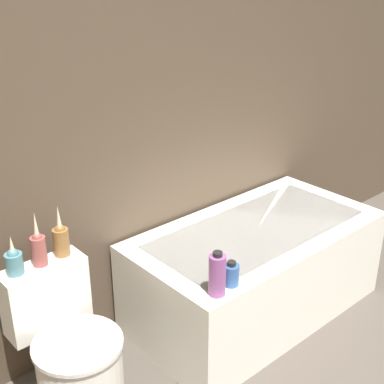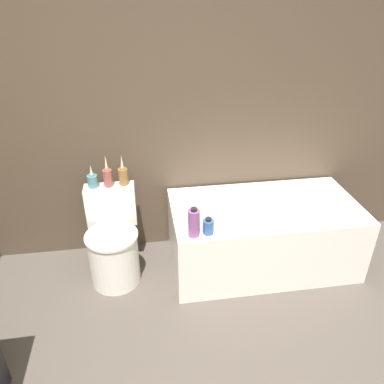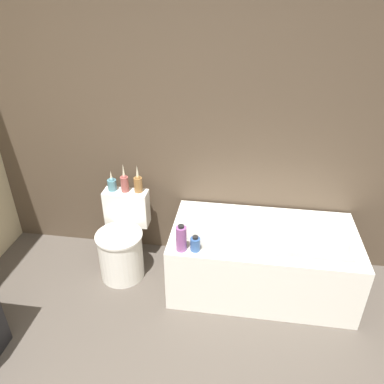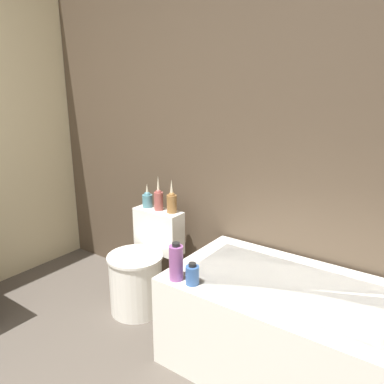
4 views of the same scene
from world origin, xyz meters
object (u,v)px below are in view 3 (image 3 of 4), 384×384
at_px(vase_bronze, 138,183).
at_px(shampoo_bottle_tall, 181,238).
at_px(toilet, 122,244).
at_px(vase_gold, 112,183).
at_px(shampoo_bottle_short, 195,244).
at_px(bathtub, 261,259).
at_px(vase_silver, 125,182).

xyz_separation_m(vase_bronze, shampoo_bottle_tall, (0.47, -0.55, -0.13)).
xyz_separation_m(toilet, vase_bronze, (0.12, 0.22, 0.50)).
bearing_deg(vase_gold, shampoo_bottle_short, -33.47).
bearing_deg(bathtub, shampoo_bottle_tall, -153.40).
relative_size(bathtub, shampoo_bottle_tall, 6.69).
height_order(bathtub, toilet, toilet).
distance_m(shampoo_bottle_tall, shampoo_bottle_short, 0.11).
distance_m(bathtub, toilet, 1.20).
bearing_deg(toilet, shampoo_bottle_short, -24.67).
bearing_deg(shampoo_bottle_tall, toilet, 150.82).
bearing_deg(shampoo_bottle_short, vase_bronze, 136.66).
distance_m(vase_bronze, shampoo_bottle_short, 0.80).
relative_size(bathtub, shampoo_bottle_short, 11.79).
bearing_deg(toilet, vase_gold, 118.36).
distance_m(toilet, vase_gold, 0.53).
bearing_deg(shampoo_bottle_tall, vase_silver, 137.37).
bearing_deg(vase_bronze, shampoo_bottle_short, -43.34).
distance_m(bathtub, vase_gold, 1.42).
bearing_deg(bathtub, vase_bronze, 167.61).
relative_size(bathtub, toilet, 2.09).
xyz_separation_m(shampoo_bottle_tall, shampoo_bottle_short, (0.10, 0.01, -0.05)).
relative_size(vase_bronze, shampoo_bottle_short, 2.00).
distance_m(vase_gold, shampoo_bottle_tall, 0.89).
distance_m(toilet, shampoo_bottle_short, 0.82).
relative_size(bathtub, vase_bronze, 5.89).
bearing_deg(shampoo_bottle_short, vase_silver, 142.49).
xyz_separation_m(vase_silver, shampoo_bottle_tall, (0.58, -0.54, -0.13)).
xyz_separation_m(bathtub, vase_silver, (-1.20, 0.23, 0.51)).
height_order(vase_silver, vase_bronze, vase_silver).
bearing_deg(shampoo_bottle_short, bathtub, 30.08).
height_order(bathtub, shampoo_bottle_short, shampoo_bottle_short).
relative_size(vase_gold, shampoo_bottle_short, 1.47).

